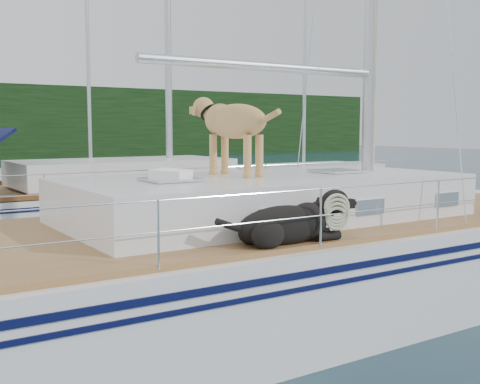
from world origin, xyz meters
TOP-DOWN VIEW (x-y plane):
  - ground at (0.00, 0.00)m, footprint 120.00×120.00m
  - main_sailboat at (0.09, -0.00)m, footprint 12.00×3.80m
  - neighbor_sailboat at (0.40, 6.65)m, footprint 11.00×3.50m
  - bg_boat_center at (4.00, 16.00)m, footprint 7.20×3.00m
  - bg_boat_east at (12.00, 13.00)m, footprint 6.40×3.00m

SIDE VIEW (x-z plane):
  - ground at x=0.00m, z-range 0.00..0.00m
  - bg_boat_center at x=4.00m, z-range -5.37..6.28m
  - bg_boat_east at x=12.00m, z-range -5.37..6.28m
  - neighbor_sailboat at x=0.40m, z-range -6.02..7.28m
  - main_sailboat at x=0.09m, z-range -6.32..7.69m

